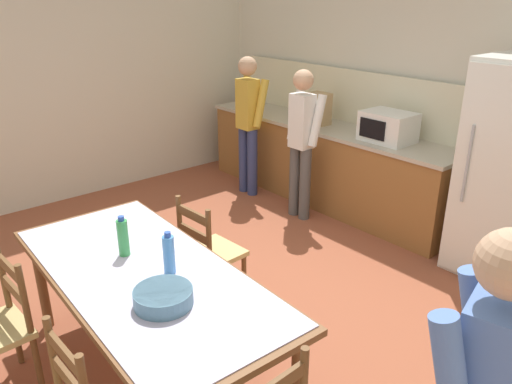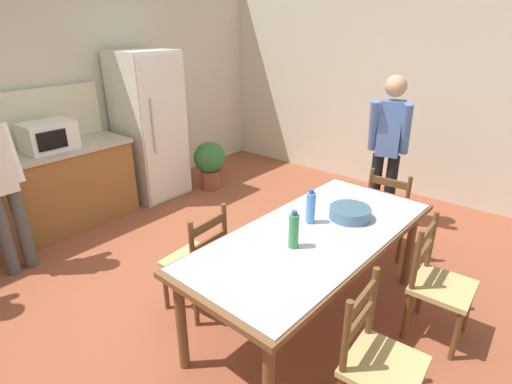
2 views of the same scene
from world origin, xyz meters
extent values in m
plane|color=brown|center=(0.00, 0.00, 0.00)|extent=(8.32, 8.32, 0.00)
cube|color=beige|center=(0.00, 2.66, 1.45)|extent=(6.52, 0.12, 2.90)
cube|color=beige|center=(-3.26, 0.00, 1.45)|extent=(0.12, 5.20, 2.90)
cube|color=brown|center=(-1.19, 2.23, 0.44)|extent=(3.32, 0.62, 0.88)
cube|color=#B2A893|center=(-1.19, 2.23, 0.90)|extent=(3.36, 0.66, 0.04)
cube|color=#B7BCC1|center=(-1.93, 2.23, 0.91)|extent=(0.52, 0.38, 0.02)
cube|color=beige|center=(-1.19, 2.54, 1.22)|extent=(3.32, 0.03, 0.60)
cube|color=silver|center=(0.95, 2.20, 0.94)|extent=(0.71, 0.68, 1.88)
cube|color=silver|center=(0.95, 1.85, 0.94)|extent=(0.68, 0.02, 1.80)
cylinder|color=#A5AAB2|center=(0.73, 1.83, 1.03)|extent=(0.02, 0.02, 0.66)
cube|color=white|center=(-0.32, 2.21, 1.07)|extent=(0.50, 0.38, 0.30)
cube|color=black|center=(-0.37, 2.01, 1.07)|extent=(0.30, 0.01, 0.19)
cube|color=tan|center=(-1.25, 2.20, 1.10)|extent=(0.24, 0.16, 0.36)
cylinder|color=brown|center=(-0.84, -1.16, 0.37)|extent=(0.07, 0.07, 0.74)
cylinder|color=brown|center=(-0.82, -0.42, 0.37)|extent=(0.07, 0.07, 0.74)
cube|color=brown|center=(0.14, -0.82, 0.76)|extent=(2.16, 1.02, 0.04)
cube|color=#B7B2CC|center=(0.14, -0.82, 0.78)|extent=(2.08, 0.98, 0.01)
cylinder|color=green|center=(-0.13, -0.81, 0.90)|extent=(0.07, 0.07, 0.24)
cylinder|color=#2D51B2|center=(-0.13, -0.81, 1.04)|extent=(0.04, 0.04, 0.03)
cylinder|color=#4C8ED6|center=(0.25, -0.71, 0.90)|extent=(0.07, 0.07, 0.24)
cylinder|color=#2D51B2|center=(0.25, -0.71, 1.04)|extent=(0.04, 0.04, 0.03)
cylinder|color=slate|center=(0.51, -0.91, 0.83)|extent=(0.32, 0.32, 0.09)
cylinder|color=slate|center=(0.51, -0.91, 0.86)|extent=(0.31, 0.31, 0.02)
cylinder|color=brown|center=(0.40, -1.48, 0.68)|extent=(0.04, 0.04, 0.46)
cube|color=brown|center=(0.58, -1.47, 0.81)|extent=(0.36, 0.04, 0.07)
cube|color=brown|center=(0.58, -1.47, 0.66)|extent=(0.36, 0.04, 0.07)
cylinder|color=brown|center=(-0.56, -1.45, 0.21)|extent=(0.04, 0.04, 0.41)
cylinder|color=brown|center=(-0.20, -1.43, 0.21)|extent=(0.04, 0.04, 0.41)
cylinder|color=brown|center=(-0.56, -1.45, 0.68)|extent=(0.04, 0.04, 0.46)
cylinder|color=brown|center=(-0.20, -1.43, 0.68)|extent=(0.04, 0.04, 0.46)
cube|color=brown|center=(-0.38, -1.44, 0.81)|extent=(0.36, 0.04, 0.07)
cube|color=brown|center=(-0.38, -1.44, 0.66)|extent=(0.36, 0.04, 0.07)
cylinder|color=brown|center=(-0.15, 0.18, 0.21)|extent=(0.04, 0.04, 0.41)
cylinder|color=brown|center=(-0.51, 0.15, 0.21)|extent=(0.04, 0.04, 0.41)
cylinder|color=brown|center=(-0.13, -0.16, 0.21)|extent=(0.04, 0.04, 0.41)
cylinder|color=brown|center=(-0.49, -0.18, 0.21)|extent=(0.04, 0.04, 0.41)
cube|color=tan|center=(-0.32, 0.00, 0.43)|extent=(0.44, 0.42, 0.04)
cylinder|color=brown|center=(-0.13, -0.16, 0.68)|extent=(0.04, 0.04, 0.46)
cylinder|color=brown|center=(-0.49, -0.18, 0.68)|extent=(0.04, 0.04, 0.46)
cube|color=brown|center=(-0.31, -0.17, 0.81)|extent=(0.36, 0.05, 0.07)
cube|color=brown|center=(-0.31, -0.17, 0.66)|extent=(0.36, 0.05, 0.07)
cylinder|color=navy|center=(-2.02, 1.70, 0.41)|extent=(0.12, 0.12, 0.82)
cylinder|color=navy|center=(-1.85, 1.70, 0.41)|extent=(0.12, 0.12, 0.82)
cube|color=gold|center=(-1.93, 1.70, 1.12)|extent=(0.23, 0.19, 0.58)
sphere|color=tan|center=(-1.93, 1.70, 1.55)|extent=(0.22, 0.22, 0.22)
cylinder|color=gold|center=(-2.10, 1.77, 1.14)|extent=(0.09, 0.22, 0.56)
cylinder|color=gold|center=(-1.77, 1.77, 1.14)|extent=(0.09, 0.22, 0.56)
cylinder|color=#4C4C4C|center=(-1.10, 1.68, 0.40)|extent=(0.12, 0.12, 0.80)
cylinder|color=#4C4C4C|center=(-0.94, 1.68, 0.40)|extent=(0.12, 0.12, 0.80)
cube|color=white|center=(-1.02, 1.68, 1.09)|extent=(0.23, 0.18, 0.57)
sphere|color=tan|center=(-1.02, 1.68, 1.51)|extent=(0.21, 0.21, 0.21)
cylinder|color=white|center=(-1.18, 1.74, 1.11)|extent=(0.09, 0.22, 0.54)
cylinder|color=white|center=(-0.86, 1.74, 1.11)|extent=(0.09, 0.22, 0.54)
cube|color=#5175BC|center=(2.05, -0.55, 1.14)|extent=(0.24, 0.28, 0.60)
sphere|color=tan|center=(2.05, -0.55, 1.58)|extent=(0.22, 0.22, 0.22)
cylinder|color=#5175BC|center=(1.95, -0.41, 1.16)|extent=(0.24, 0.15, 0.57)
camera|label=1|loc=(2.55, -2.00, 2.35)|focal=35.00mm
camera|label=2|loc=(-2.10, -2.11, 2.19)|focal=28.00mm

